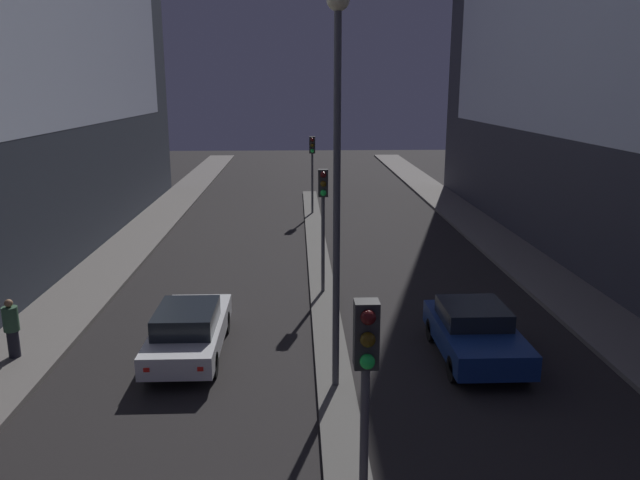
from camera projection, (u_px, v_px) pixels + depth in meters
median_strip at (320, 273)px, 23.57m from camera, size 0.88×36.78×0.15m
traffic_light_near at (366, 381)px, 8.16m from camera, size 0.32×0.42×4.18m
traffic_light_mid at (323, 203)px, 20.57m from camera, size 0.32×0.42×4.18m
traffic_light_far at (312, 157)px, 33.63m from camera, size 0.32×0.42×4.18m
street_lamp at (337, 140)px, 13.31m from camera, size 0.48×0.48×8.78m
car_left_lane at (189, 329)px, 16.47m from camera, size 1.76×4.60×1.41m
car_right_lane at (475, 332)px, 16.28m from camera, size 1.94×4.04×1.39m
pedestrian_on_left_sidewalk at (12, 327)px, 16.00m from camera, size 0.39×0.39×1.57m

